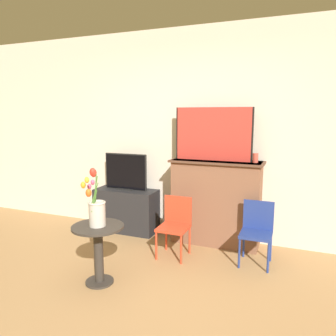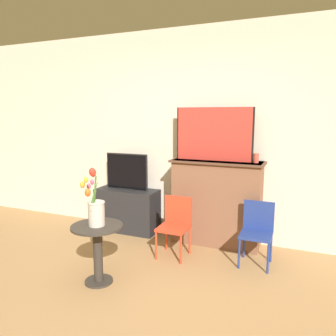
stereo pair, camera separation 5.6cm
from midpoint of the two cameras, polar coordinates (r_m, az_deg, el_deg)
The scene contains 11 objects.
ground_plane at distance 2.85m, azimuth -9.97°, elevation -25.25°, with size 14.00×14.00×0.00m, color #A87F51.
wall_back at distance 4.30m, azimuth 5.07°, elevation 5.79°, with size 8.00×0.06×2.70m.
fireplace_mantel at distance 4.13m, azimuth 8.83°, elevation -5.80°, with size 1.13×0.40×1.06m.
painting at distance 4.02m, azimuth 8.38°, elevation 5.86°, with size 0.95×0.03×0.64m.
mantel_candle at distance 3.94m, azimuth 15.48°, elevation 1.66°, with size 0.06×0.06×0.11m.
tv_stand at distance 4.63m, azimuth -6.73°, elevation -7.27°, with size 0.87×0.36×0.59m.
tv_monitor at distance 4.51m, azimuth -6.83°, elevation -0.73°, with size 0.62×0.12×0.50m.
chair_red at distance 3.80m, azimuth 1.70°, elevation -9.46°, with size 0.33×0.33×0.68m.
chair_blue at distance 3.73m, azimuth 15.67°, elevation -10.19°, with size 0.33×0.33×0.68m.
side_table at distance 3.28m, azimuth -11.66°, elevation -13.13°, with size 0.49×0.49×0.58m.
vase_tulips at distance 3.16m, azimuth -12.04°, elevation -6.71°, with size 0.20×0.27×0.54m.
Camera 2 is at (1.33, -1.95, 1.61)m, focal length 35.00 mm.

